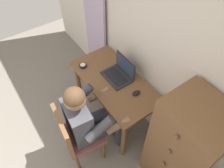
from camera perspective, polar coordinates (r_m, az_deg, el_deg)
wall_back at (r=2.14m, az=12.30°, el=10.41°), size 4.80×0.05×2.50m
curtain_panel at (r=2.91m, az=-4.80°, el=18.36°), size 0.49×0.03×2.13m
desk at (r=2.52m, az=0.56°, el=-0.84°), size 1.14×0.58×0.74m
dresser at (r=2.19m, az=18.31°, el=-16.24°), size 0.54×0.48×1.30m
chair at (r=2.34m, az=-9.68°, el=-13.26°), size 0.46×0.44×0.90m
person_seated at (r=2.21m, az=-5.88°, el=-9.16°), size 0.57×0.61×1.21m
laptop at (r=2.44m, az=2.02°, el=3.03°), size 0.34×0.25×0.24m
computer_mouse at (r=2.31m, az=6.53°, el=-2.44°), size 0.06×0.10×0.03m
desk_clock at (r=2.60m, az=-7.83°, el=4.96°), size 0.09×0.09×0.03m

